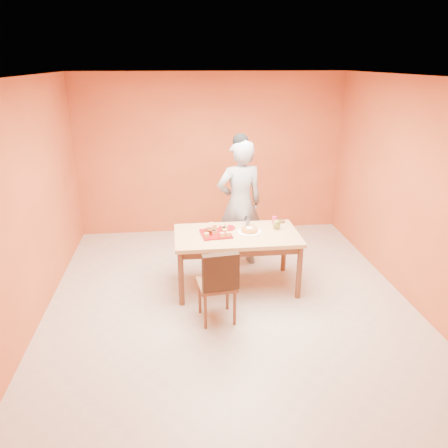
{
  "coord_description": "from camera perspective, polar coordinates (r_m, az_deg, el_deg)",
  "views": [
    {
      "loc": [
        -0.62,
        -4.82,
        2.86
      ],
      "look_at": [
        -0.03,
        0.3,
        0.92
      ],
      "focal_mm": 35.0,
      "sensor_mm": 36.0,
      "label": 1
    }
  ],
  "objects": [
    {
      "name": "egg_ornament",
      "position": [
        5.8,
        6.88,
        -0.04
      ],
      "size": [
        0.13,
        0.11,
        0.13
      ],
      "primitive_type": "ellipsoid",
      "rotation": [
        0.0,
        0.0,
        -0.34
      ],
      "color": "olive",
      "rests_on": "dining_table"
    },
    {
      "name": "person",
      "position": [
        6.26,
        2.08,
        2.62
      ],
      "size": [
        0.75,
        0.57,
        1.86
      ],
      "primitive_type": "imported",
      "rotation": [
        0.0,
        0.0,
        3.33
      ],
      "color": "gray",
      "rests_on": "floor"
    },
    {
      "name": "checker_tin",
      "position": [
        6.07,
        7.52,
        0.34
      ],
      "size": [
        0.1,
        0.1,
        0.03
      ],
      "primitive_type": "cylinder",
      "rotation": [
        0.0,
        0.0,
        0.04
      ],
      "color": "#3C2210",
      "rests_on": "dining_table"
    },
    {
      "name": "dining_chair",
      "position": [
        5.02,
        -0.94,
        -7.74
      ],
      "size": [
        0.47,
        0.54,
        0.92
      ],
      "rotation": [
        0.0,
        0.0,
        0.12
      ],
      "color": "brown",
      "rests_on": "floor"
    },
    {
      "name": "wall_back",
      "position": [
        7.5,
        -1.73,
        9.0
      ],
      "size": [
        4.5,
        0.0,
        4.5
      ],
      "primitive_type": "plane",
      "rotation": [
        1.57,
        0.0,
        0.0
      ],
      "color": "#D56231",
      "rests_on": "floor"
    },
    {
      "name": "pastry_platter",
      "position": [
        5.6,
        -1.06,
        -1.28
      ],
      "size": [
        0.41,
        0.41,
        0.02
      ],
      "primitive_type": "cube",
      "rotation": [
        0.0,
        0.0,
        0.11
      ],
      "color": "maroon",
      "rests_on": "dining_table"
    },
    {
      "name": "dining_table",
      "position": [
        5.67,
        1.68,
        -2.17
      ],
      "size": [
        1.6,
        0.9,
        0.76
      ],
      "color": "tan",
      "rests_on": "floor"
    },
    {
      "name": "magenta_glass",
      "position": [
        6.02,
        6.61,
        0.55
      ],
      "size": [
        0.07,
        0.07,
        0.09
      ],
      "primitive_type": "cylinder",
      "rotation": [
        0.0,
        0.0,
        0.07
      ],
      "color": "#CF1F4E",
      "rests_on": "dining_table"
    },
    {
      "name": "wall_right",
      "position": [
        5.81,
        23.37,
        3.84
      ],
      "size": [
        0.0,
        5.0,
        5.0
      ],
      "primitive_type": "plane",
      "rotation": [
        1.57,
        0.0,
        -1.57
      ],
      "color": "#D56231",
      "rests_on": "floor"
    },
    {
      "name": "sponge_cake",
      "position": [
        5.67,
        3.34,
        -0.76
      ],
      "size": [
        0.28,
        0.28,
        0.05
      ],
      "primitive_type": "cylinder",
      "rotation": [
        0.0,
        0.0,
        0.39
      ],
      "color": "orange",
      "rests_on": "white_cake_plate"
    },
    {
      "name": "cake_server",
      "position": [
        5.83,
        3.14,
        0.17
      ],
      "size": [
        0.11,
        0.24,
        0.01
      ],
      "primitive_type": "cube",
      "rotation": [
        0.0,
        0.0,
        -0.31
      ],
      "color": "silver",
      "rests_on": "sponge_cake"
    },
    {
      "name": "wall_left",
      "position": [
        5.3,
        -24.19,
        2.23
      ],
      "size": [
        0.0,
        5.0,
        5.0
      ],
      "primitive_type": "plane",
      "rotation": [
        1.57,
        0.0,
        1.57
      ],
      "color": "#D56231",
      "rests_on": "floor"
    },
    {
      "name": "red_dinner_plate",
      "position": [
        5.81,
        0.38,
        -0.5
      ],
      "size": [
        0.24,
        0.24,
        0.01
      ],
      "primitive_type": "cylinder",
      "rotation": [
        0.0,
        0.0,
        0.07
      ],
      "color": "maroon",
      "rests_on": "dining_table"
    },
    {
      "name": "white_cake_plate",
      "position": [
        5.68,
        3.33,
        -1.04
      ],
      "size": [
        0.36,
        0.36,
        0.01
      ],
      "primitive_type": "cylinder",
      "rotation": [
        0.0,
        0.0,
        0.13
      ],
      "color": "white",
      "rests_on": "dining_table"
    },
    {
      "name": "ceiling",
      "position": [
        4.86,
        0.79,
        18.73
      ],
      "size": [
        5.0,
        5.0,
        0.0
      ],
      "primitive_type": "plane",
      "rotation": [
        3.14,
        0.0,
        0.0
      ],
      "color": "white",
      "rests_on": "wall_back"
    },
    {
      "name": "floor",
      "position": [
        5.64,
        0.65,
        -9.87
      ],
      "size": [
        5.0,
        5.0,
        0.0
      ],
      "primitive_type": "plane",
      "color": "beige",
      "rests_on": "ground"
    },
    {
      "name": "pastry_pile",
      "position": [
        5.58,
        -1.07,
        -0.65
      ],
      "size": [
        0.33,
        0.33,
        0.11
      ],
      "primitive_type": null,
      "color": "tan",
      "rests_on": "pastry_platter"
    }
  ]
}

